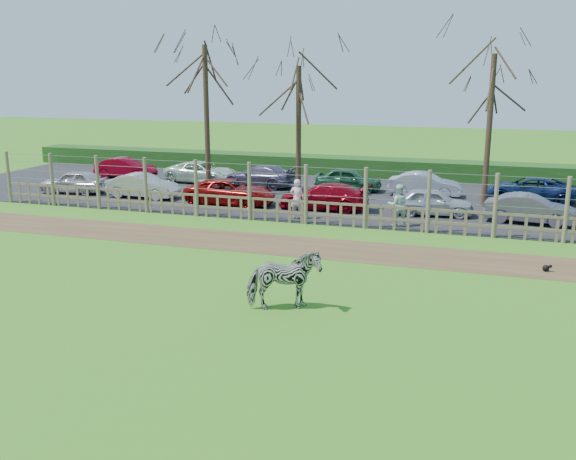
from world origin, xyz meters
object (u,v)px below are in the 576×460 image
(tree_left, at_px, (206,84))
(tree_right, at_px, (492,94))
(visitor_b, at_px, (398,205))
(car_12, at_px, (529,190))
(crow, at_px, (546,268))
(car_5, at_px, (530,209))
(car_2, at_px, (230,192))
(car_7, at_px, (125,168))
(visitor_a, at_px, (297,199))
(car_10, at_px, (348,179))
(car_3, at_px, (324,196))
(car_1, at_px, (143,186))
(car_4, at_px, (433,202))
(car_9, at_px, (259,176))
(zebra, at_px, (284,280))
(car_0, at_px, (74,182))
(car_11, at_px, (425,184))
(car_8, at_px, (202,172))
(tree_mid, at_px, (299,100))

(tree_left, xyz_separation_m, tree_right, (13.50, 1.50, -0.37))
(tree_right, distance_m, visitor_b, 7.59)
(car_12, bearing_deg, crow, 2.86)
(crow, height_order, car_5, car_5)
(visitor_b, xyz_separation_m, car_2, (-8.27, 2.02, -0.26))
(visitor_b, relative_size, car_7, 0.47)
(visitor_a, xyz_separation_m, car_10, (0.61, 7.32, -0.26))
(car_2, bearing_deg, car_3, -87.24)
(car_7, xyz_separation_m, car_10, (13.63, -0.11, 0.00))
(visitor_b, xyz_separation_m, car_1, (-13.12, 2.22, -0.26))
(car_5, bearing_deg, car_7, 82.82)
(car_4, height_order, car_5, same)
(car_2, bearing_deg, car_1, 86.85)
(car_9, bearing_deg, visitor_b, 57.55)
(car_9, bearing_deg, crow, 56.77)
(tree_right, xyz_separation_m, car_1, (-16.39, -3.08, -4.60))
(car_10, bearing_deg, tree_right, -109.16)
(car_3, distance_m, car_4, 4.90)
(tree_right, distance_m, car_1, 17.30)
(car_10, bearing_deg, car_3, 176.76)
(zebra, height_order, car_0, zebra)
(zebra, bearing_deg, car_11, -32.39)
(car_1, relative_size, car_11, 1.00)
(visitor_a, distance_m, car_9, 8.17)
(tree_right, bearing_deg, car_10, 163.74)
(car_1, height_order, car_8, same)
(car_11, distance_m, car_12, 4.99)
(car_7, bearing_deg, visitor_a, -121.04)
(tree_mid, relative_size, car_2, 1.58)
(visitor_a, height_order, car_1, visitor_a)
(visitor_a, height_order, car_0, visitor_a)
(tree_right, distance_m, car_8, 16.32)
(car_12, bearing_deg, tree_mid, -76.16)
(car_4, bearing_deg, car_7, 68.57)
(car_2, relative_size, car_12, 1.00)
(car_9, relative_size, car_11, 1.14)
(visitor_a, height_order, car_8, visitor_a)
(car_5, relative_size, car_7, 1.00)
(car_10, bearing_deg, visitor_a, 172.30)
(car_7, bearing_deg, car_9, -94.57)
(tree_left, bearing_deg, car_7, 152.90)
(tree_mid, relative_size, car_1, 1.87)
(car_7, distance_m, car_12, 22.66)
(car_12, bearing_deg, zebra, -18.91)
(visitor_b, bearing_deg, visitor_a, -15.70)
(car_1, height_order, car_2, same)
(crow, xyz_separation_m, car_4, (-4.28, 7.19, 0.52))
(tree_mid, bearing_deg, visitor_a, -73.66)
(car_2, height_order, car_8, same)
(visitor_a, height_order, car_5, visitor_a)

